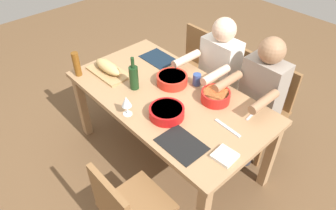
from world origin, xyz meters
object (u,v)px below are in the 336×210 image
at_px(cup_far_center, 197,79).
at_px(serving_bowl_fruit, 216,96).
at_px(diner_far_center, 216,71).
at_px(chair_near_right, 127,209).
at_px(dining_table, 168,103).
at_px(serving_bowl_salad, 172,79).
at_px(chair_far_right, 266,104).
at_px(bread_loaf, 108,67).
at_px(diner_far_right, 259,94).
at_px(chair_far_center, 226,82).
at_px(wine_glass, 126,102).
at_px(napkin_stack, 225,156).
at_px(wine_bottle, 134,77).
at_px(beer_bottle, 77,64).
at_px(cutting_board, 109,72).
at_px(chair_far_left, 193,64).
at_px(serving_bowl_pasta, 167,112).

bearing_deg(cup_far_center, serving_bowl_fruit, -11.47).
bearing_deg(diner_far_center, chair_near_right, -71.39).
relative_size(dining_table, serving_bowl_salad, 6.55).
bearing_deg(serving_bowl_fruit, chair_near_right, -81.11).
relative_size(chair_far_right, diner_far_center, 0.71).
xyz_separation_m(serving_bowl_salad, bread_loaf, (-0.49, -0.31, 0.02)).
distance_m(diner_far_right, chair_far_center, 0.54).
bearing_deg(wine_glass, napkin_stack, 15.55).
xyz_separation_m(bread_loaf, wine_bottle, (0.33, 0.04, 0.04)).
xyz_separation_m(serving_bowl_salad, beer_bottle, (-0.65, -0.52, 0.06)).
bearing_deg(cutting_board, beer_bottle, -126.34).
xyz_separation_m(diner_far_right, beer_bottle, (-1.20, -0.99, 0.15)).
relative_size(dining_table, beer_bottle, 7.70).
bearing_deg(dining_table, napkin_stack, -13.29).
xyz_separation_m(diner_far_right, chair_far_left, (-0.93, 0.18, -0.21)).
height_order(dining_table, cutting_board, cutting_board).
distance_m(serving_bowl_fruit, bread_loaf, 0.98).
xyz_separation_m(cutting_board, beer_bottle, (-0.15, -0.21, 0.10)).
bearing_deg(chair_near_right, dining_table, 120.73).
bearing_deg(bread_loaf, wine_bottle, 6.42).
distance_m(chair_near_right, bread_loaf, 1.25).
height_order(chair_far_right, serving_bowl_salad, chair_far_right).
relative_size(serving_bowl_pasta, bread_loaf, 0.82).
bearing_deg(chair_far_left, wine_glass, -69.40).
xyz_separation_m(chair_far_right, chair_far_center, (-0.47, 0.00, 0.00)).
height_order(chair_far_left, cup_far_center, chair_far_left).
relative_size(diner_far_right, diner_far_center, 1.00).
bearing_deg(serving_bowl_salad, diner_far_center, 79.46).
xyz_separation_m(diner_far_center, chair_far_left, (-0.47, 0.18, -0.21)).
height_order(serving_bowl_fruit, cup_far_center, cup_far_center).
xyz_separation_m(chair_near_right, serving_bowl_salad, (-0.55, 0.91, 0.30)).
bearing_deg(cutting_board, serving_bowl_pasta, -0.13).
distance_m(diner_far_center, cup_far_center, 0.35).
bearing_deg(cutting_board, bread_loaf, 0.00).
bearing_deg(chair_far_center, serving_bowl_pasta, -79.09).
bearing_deg(beer_bottle, diner_far_right, 39.49).
relative_size(chair_far_left, cutting_board, 2.12).
relative_size(diner_far_center, beer_bottle, 5.45).
height_order(chair_far_right, bread_loaf, same).
xyz_separation_m(serving_bowl_fruit, napkin_stack, (0.42, -0.39, -0.04)).
bearing_deg(chair_far_left, bread_loaf, -96.83).
xyz_separation_m(chair_far_left, serving_bowl_salad, (0.38, -0.66, 0.30)).
bearing_deg(chair_far_right, chair_far_center, 180.00).
distance_m(serving_bowl_fruit, serving_bowl_pasta, 0.42).
height_order(chair_far_left, wine_bottle, wine_bottle).
xyz_separation_m(chair_near_right, wine_glass, (-0.49, 0.40, 0.37)).
distance_m(chair_far_left, wine_bottle, 1.02).
height_order(chair_near_right, serving_bowl_salad, chair_near_right).
xyz_separation_m(chair_near_right, bread_loaf, (-1.05, 0.60, 0.32)).
distance_m(chair_far_right, chair_far_left, 0.93).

